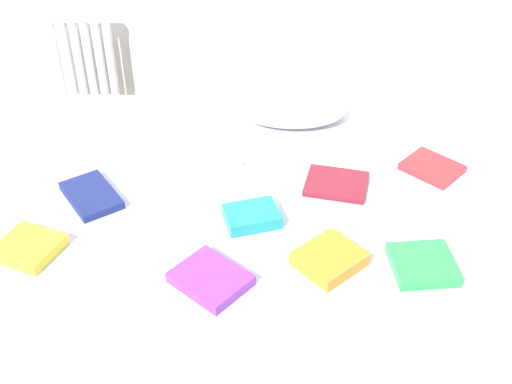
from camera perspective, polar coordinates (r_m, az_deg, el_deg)
ground_plane at (r=2.68m, az=-0.04°, el=-8.86°), size 8.00×8.00×0.00m
bed at (r=2.51m, az=-0.04°, el=-4.93°), size 2.00×1.50×0.50m
radiator at (r=3.57m, az=-14.66°, el=10.39°), size 0.33×0.04×0.59m
pillow at (r=2.77m, az=3.11°, el=7.24°), size 0.45×0.27×0.11m
textbook_orange at (r=2.08m, az=6.42°, el=-5.81°), size 0.26×0.26×0.05m
textbook_purple at (r=2.01m, az=-3.97°, el=-7.56°), size 0.28×0.27×0.04m
textbook_teal at (r=2.22m, az=-0.38°, el=-2.13°), size 0.21×0.18×0.05m
textbook_maroon at (r=2.41m, az=7.01°, el=0.72°), size 0.25×0.22×0.02m
textbook_green at (r=2.12m, az=14.33°, el=-6.13°), size 0.21×0.21×0.04m
textbook_navy at (r=2.40m, az=-14.16°, el=-0.29°), size 0.26×0.28×0.03m
textbook_red at (r=2.56m, az=15.10°, el=2.06°), size 0.26×0.26×0.03m
textbook_white at (r=2.50m, az=-4.08°, el=2.62°), size 0.25×0.23×0.04m
textbook_yellow at (r=2.23m, az=-19.19°, el=-4.59°), size 0.23×0.23×0.04m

